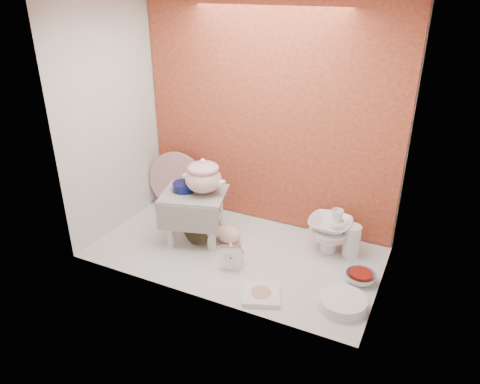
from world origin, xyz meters
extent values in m
plane|color=silver|center=(0.00, 0.00, 0.00)|extent=(1.80, 1.80, 0.00)
cube|color=#C35730|center=(0.00, 0.50, 0.75)|extent=(1.80, 0.06, 1.50)
cube|color=silver|center=(-0.90, 0.00, 0.75)|extent=(0.06, 1.00, 1.50)
cube|color=silver|center=(0.90, 0.00, 0.75)|extent=(0.06, 1.00, 1.50)
cylinder|color=#09144A|center=(-0.39, 0.03, 0.37)|extent=(0.19, 0.19, 0.05)
imported|color=white|center=(-0.55, 0.37, 0.12)|extent=(0.27, 0.27, 0.24)
cube|color=silver|center=(0.06, -0.19, 0.09)|extent=(0.13, 0.09, 0.18)
ellipsoid|color=beige|center=(-0.10, 0.08, 0.07)|extent=(0.26, 0.20, 0.14)
cylinder|color=white|center=(0.06, -0.13, 0.01)|extent=(0.19, 0.19, 0.01)
imported|color=white|center=(0.06, -0.13, 0.06)|extent=(0.14, 0.14, 0.09)
cube|color=white|center=(0.33, -0.35, 0.01)|extent=(0.27, 0.27, 0.03)
cylinder|color=white|center=(0.76, -0.24, 0.03)|extent=(0.27, 0.27, 0.06)
imported|color=silver|center=(0.79, 0.03, 0.03)|extent=(0.20, 0.20, 0.06)
cylinder|color=silver|center=(0.67, 0.27, 0.11)|extent=(0.13, 0.13, 0.21)
camera|label=1|loc=(1.10, -2.21, 1.60)|focal=33.84mm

